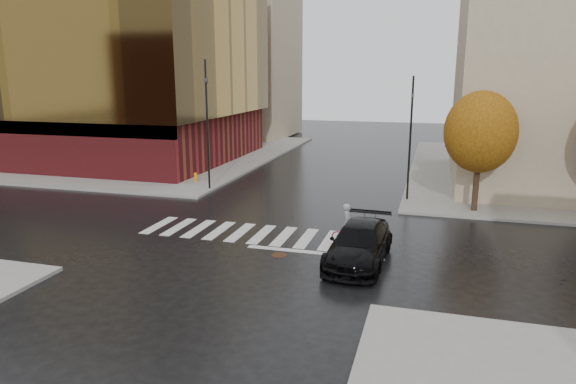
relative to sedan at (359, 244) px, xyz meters
name	(u,v)px	position (x,y,z in m)	size (l,w,h in m)	color
ground	(258,238)	(-5.01, 1.91, -0.79)	(120.00, 120.00, 0.00)	black
sidewalk_nw	(124,152)	(-26.01, 22.91, -0.71)	(30.00, 30.00, 0.15)	gray
crosswalk	(262,234)	(-5.01, 2.41, -0.78)	(12.00, 3.00, 0.01)	silver
office_glass	(88,64)	(-27.01, 19.90, 7.49)	(27.00, 19.00, 16.00)	maroon
building_nw_far	(233,50)	(-21.01, 38.91, 9.36)	(14.00, 12.00, 20.00)	tan
tree_ne_a	(480,132)	(4.99, 9.31, 3.67)	(3.80, 3.80, 6.50)	#322216
sedan	(359,244)	(0.00, 0.00, 0.00)	(2.21, 5.44, 1.58)	black
cyclist	(349,230)	(-0.80, 2.22, -0.16)	(1.64, 0.64, 1.85)	maroon
traffic_light_nw	(207,115)	(-11.31, 10.29, 4.15)	(0.22, 0.19, 8.20)	black
traffic_light_ne	(411,131)	(1.29, 10.91, 3.47)	(0.15, 0.18, 7.23)	black
fire_hydrant	(196,177)	(-13.09, 11.91, -0.27)	(0.24, 0.24, 0.67)	orange
manhole	(279,255)	(-3.37, -0.09, -0.78)	(0.68, 0.68, 0.01)	#4C2E1B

